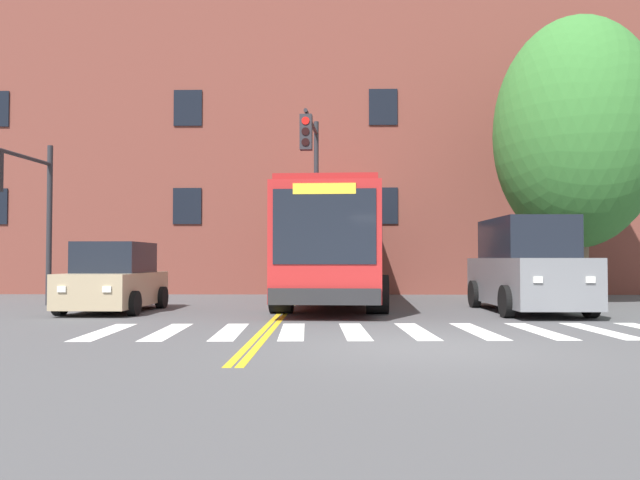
# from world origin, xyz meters

# --- Properties ---
(ground_plane) EXTENTS (120.00, 120.00, 0.00)m
(ground_plane) POSITION_xyz_m (0.00, 0.00, 0.00)
(ground_plane) COLOR #4C4C4F
(crosswalk) EXTENTS (11.04, 3.23, 0.01)m
(crosswalk) POSITION_xyz_m (-0.45, 2.13, 0.00)
(crosswalk) COLOR white
(crosswalk) RESTS_ON ground
(lane_line_yellow_inner) EXTENTS (0.12, 36.00, 0.01)m
(lane_line_yellow_inner) POSITION_xyz_m (-2.77, 16.13, 0.00)
(lane_line_yellow_inner) COLOR gold
(lane_line_yellow_inner) RESTS_ON ground
(lane_line_yellow_outer) EXTENTS (0.12, 36.00, 0.01)m
(lane_line_yellow_outer) POSITION_xyz_m (-2.61, 16.13, 0.00)
(lane_line_yellow_outer) COLOR gold
(lane_line_yellow_outer) RESTS_ON ground
(city_bus) EXTENTS (3.27, 11.08, 3.28)m
(city_bus) POSITION_xyz_m (-1.37, 9.30, 1.78)
(city_bus) COLOR #B22323
(city_bus) RESTS_ON ground
(car_tan_near_lane) EXTENTS (2.07, 3.79, 1.80)m
(car_tan_near_lane) POSITION_xyz_m (-7.10, 6.41, 0.82)
(car_tan_near_lane) COLOR tan
(car_tan_near_lane) RESTS_ON ground
(car_grey_far_lane) EXTENTS (2.22, 5.00, 2.41)m
(car_grey_far_lane) POSITION_xyz_m (3.55, 6.46, 1.13)
(car_grey_far_lane) COLOR slate
(car_grey_far_lane) RESTS_ON ground
(traffic_light_far_corner) EXTENTS (0.45, 2.95, 4.73)m
(traffic_light_far_corner) POSITION_xyz_m (-9.91, 7.30, 3.08)
(traffic_light_far_corner) COLOR #28282D
(traffic_light_far_corner) RESTS_ON ground
(traffic_light_overhead) EXTENTS (0.47, 3.39, 5.93)m
(traffic_light_overhead) POSITION_xyz_m (-2.06, 9.57, 3.99)
(traffic_light_overhead) COLOR #28282D
(traffic_light_overhead) RESTS_ON ground
(street_tree_curbside_large) EXTENTS (6.77, 6.97, 9.06)m
(street_tree_curbside_large) POSITION_xyz_m (6.26, 10.13, 5.35)
(street_tree_curbside_large) COLOR brown
(street_tree_curbside_large) RESTS_ON ground
(building_facade) EXTENTS (28.42, 9.58, 13.65)m
(building_facade) POSITION_xyz_m (-3.27, 18.98, 6.83)
(building_facade) COLOR brown
(building_facade) RESTS_ON ground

